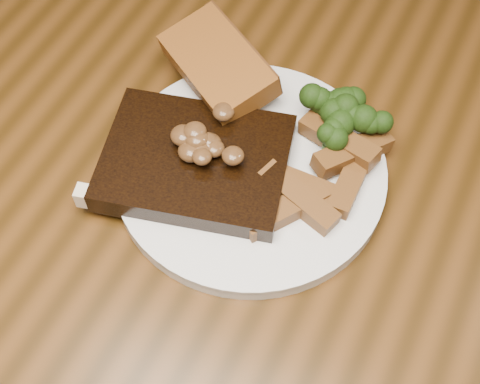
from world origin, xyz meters
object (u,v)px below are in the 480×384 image
(steak, at_px, (195,163))
(potato_wedges, at_px, (313,183))
(dining_table, at_px, (251,254))
(plate, at_px, (250,172))
(garlic_bread, at_px, (218,79))

(steak, bearing_deg, potato_wedges, 0.03)
(dining_table, bearing_deg, steak, 172.10)
(dining_table, distance_m, potato_wedges, 0.13)
(dining_table, distance_m, plate, 0.11)
(potato_wedges, bearing_deg, garlic_bread, 151.85)
(dining_table, relative_size, potato_wedges, 15.00)
(garlic_bread, distance_m, potato_wedges, 0.15)
(garlic_bread, relative_size, potato_wedges, 1.16)
(plate, distance_m, garlic_bread, 0.11)
(dining_table, xyz_separation_m, garlic_bread, (-0.09, 0.11, 0.12))
(dining_table, bearing_deg, potato_wedges, 40.38)
(potato_wedges, bearing_deg, dining_table, -139.62)
(garlic_bread, bearing_deg, steak, -43.22)
(dining_table, bearing_deg, garlic_bread, 130.06)
(steak, bearing_deg, garlic_bread, 90.88)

